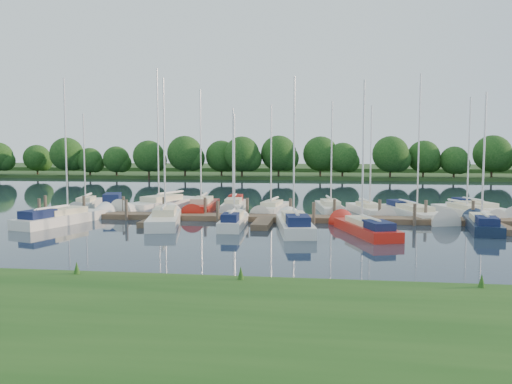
# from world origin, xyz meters

# --- Properties ---
(ground) EXTENTS (260.00, 260.00, 0.00)m
(ground) POSITION_xyz_m (0.00, 0.00, 0.00)
(ground) COLOR #1A2734
(ground) RESTS_ON ground
(near_bank) EXTENTS (90.00, 10.00, 0.50)m
(near_bank) POSITION_xyz_m (0.00, -16.00, 0.25)
(near_bank) COLOR #1A4413
(near_bank) RESTS_ON ground
(dock) EXTENTS (40.00, 6.00, 0.40)m
(dock) POSITION_xyz_m (0.00, 7.31, 0.20)
(dock) COLOR brown
(dock) RESTS_ON ground
(mooring_pilings) EXTENTS (38.24, 2.84, 2.00)m
(mooring_pilings) POSITION_xyz_m (0.00, 8.43, 0.60)
(mooring_pilings) COLOR #473D33
(mooring_pilings) RESTS_ON ground
(far_shore) EXTENTS (180.00, 30.00, 0.60)m
(far_shore) POSITION_xyz_m (0.00, 75.00, 0.30)
(far_shore) COLOR #1F4119
(far_shore) RESTS_ON ground
(distant_hill) EXTENTS (220.00, 40.00, 1.40)m
(distant_hill) POSITION_xyz_m (0.00, 100.00, 0.70)
(distant_hill) COLOR #304A20
(distant_hill) RESTS_ON ground
(treeline) EXTENTS (144.76, 9.56, 8.30)m
(treeline) POSITION_xyz_m (4.10, 62.19, 4.14)
(treeline) COLOR #38281C
(treeline) RESTS_ON ground
(sailboat_n_0) EXTENTS (3.03, 7.14, 9.12)m
(sailboat_n_0) POSITION_xyz_m (-17.72, 14.09, 0.27)
(sailboat_n_0) COLOR silver
(sailboat_n_0) RESTS_ON ground
(motorboat) EXTENTS (3.17, 6.04, 2.01)m
(motorboat) POSITION_xyz_m (-14.17, 11.80, 0.39)
(motorboat) COLOR silver
(motorboat) RESTS_ON ground
(sailboat_n_2) EXTENTS (5.46, 10.41, 13.24)m
(sailboat_n_2) POSITION_xyz_m (-10.55, 14.33, 0.28)
(sailboat_n_2) COLOR silver
(sailboat_n_2) RESTS_ON ground
(sailboat_n_3) EXTENTS (2.49, 8.63, 11.10)m
(sailboat_n_3) POSITION_xyz_m (-6.32, 12.86, 0.29)
(sailboat_n_3) COLOR #B51A10
(sailboat_n_3) RESTS_ON ground
(sailboat_n_4) EXTENTS (2.17, 7.41, 9.53)m
(sailboat_n_4) POSITION_xyz_m (-3.71, 14.24, 0.33)
(sailboat_n_4) COLOR silver
(sailboat_n_4) RESTS_ON ground
(sailboat_n_5) EXTENTS (2.70, 7.63, 9.62)m
(sailboat_n_5) POSITION_xyz_m (-0.13, 12.97, 0.27)
(sailboat_n_5) COLOR silver
(sailboat_n_5) RESTS_ON ground
(sailboat_n_6) EXTENTS (2.67, 7.86, 9.98)m
(sailboat_n_6) POSITION_xyz_m (4.95, 13.58, 0.27)
(sailboat_n_6) COLOR silver
(sailboat_n_6) RESTS_ON ground
(sailboat_n_7) EXTENTS (3.32, 7.50, 9.46)m
(sailboat_n_7) POSITION_xyz_m (8.17, 12.95, 0.27)
(sailboat_n_7) COLOR silver
(sailboat_n_7) RESTS_ON ground
(sailboat_n_8) EXTENTS (4.33, 9.47, 11.81)m
(sailboat_n_8) POSITION_xyz_m (11.66, 11.37, 0.31)
(sailboat_n_8) COLOR silver
(sailboat_n_8) RESTS_ON ground
(sailboat_n_9) EXTENTS (3.76, 7.90, 10.01)m
(sailboat_n_9) POSITION_xyz_m (15.85, 12.45, 0.27)
(sailboat_n_9) COLOR silver
(sailboat_n_9) RESTS_ON ground
(sailboat_n_10) EXTENTS (3.89, 8.17, 10.30)m
(sailboat_n_10) POSITION_xyz_m (17.65, 14.71, 0.31)
(sailboat_n_10) COLOR silver
(sailboat_n_10) RESTS_ON ground
(sailboat_s_0) EXTENTS (4.03, 8.76, 11.10)m
(sailboat_s_0) POSITION_xyz_m (-14.78, 4.51, 0.33)
(sailboat_s_0) COLOR silver
(sailboat_s_0) RESTS_ON ground
(sailboat_s_1) EXTENTS (3.61, 8.64, 11.06)m
(sailboat_s_1) POSITION_xyz_m (-7.15, 4.93, 0.29)
(sailboat_s_1) COLOR silver
(sailboat_s_1) RESTS_ON ground
(sailboat_s_2) EXTENTS (1.70, 6.35, 8.34)m
(sailboat_s_2) POSITION_xyz_m (-1.94, 4.21, 0.33)
(sailboat_s_2) COLOR silver
(sailboat_s_2) RESTS_ON ground
(sailboat_s_3) EXTENTS (3.04, 8.46, 10.78)m
(sailboat_s_3) POSITION_xyz_m (2.35, 3.34, 0.34)
(sailboat_s_3) COLOR silver
(sailboat_s_3) RESTS_ON ground
(sailboat_s_4) EXTENTS (3.92, 8.14, 10.27)m
(sailboat_s_4) POSITION_xyz_m (6.92, 2.81, 0.31)
(sailboat_s_4) COLOR #B51A10
(sailboat_s_4) RESTS_ON ground
(sailboat_s_5) EXTENTS (2.82, 7.68, 9.72)m
(sailboat_s_5) POSITION_xyz_m (15.03, 5.40, 0.32)
(sailboat_s_5) COLOR #0F1B33
(sailboat_s_5) RESTS_ON ground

